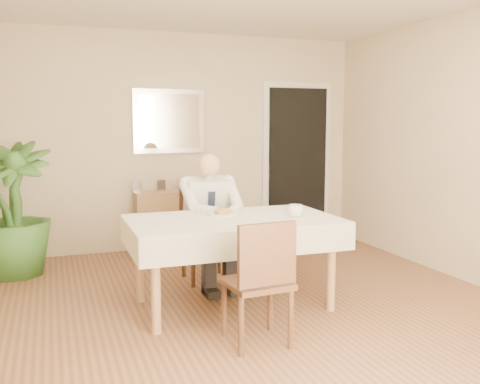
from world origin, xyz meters
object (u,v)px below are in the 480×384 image
object	(u,v)px
potted_palm	(13,209)
chair_far	(204,227)
sideboard	(174,221)
coffee_mug	(295,211)
chair_near	(261,276)
dining_table	(233,228)
seated_man	(212,214)

from	to	relation	value
potted_palm	chair_far	bearing A→B (deg)	-22.59
chair_far	sideboard	bearing A→B (deg)	94.59
coffee_mug	sideboard	bearing A→B (deg)	103.89
coffee_mug	chair_near	bearing A→B (deg)	-129.73
dining_table	potted_palm	bearing A→B (deg)	137.62
potted_palm	chair_near	bearing A→B (deg)	-55.59
sideboard	chair_near	bearing A→B (deg)	-90.68
sideboard	dining_table	bearing A→B (deg)	-88.68
sideboard	potted_palm	xyz separation A→B (m)	(-1.73, -0.47, 0.31)
dining_table	seated_man	size ratio (longest dim) A/B	1.38
coffee_mug	sideboard	world-z (taller)	coffee_mug
potted_palm	dining_table	bearing A→B (deg)	-42.43
sideboard	chair_far	bearing A→B (deg)	-87.91
chair_far	sideboard	world-z (taller)	chair_far
dining_table	seated_man	bearing A→B (deg)	90.05
sideboard	potted_palm	world-z (taller)	potted_palm
coffee_mug	seated_man	bearing A→B (deg)	125.46
dining_table	seated_man	distance (m)	0.59
chair_near	coffee_mug	bearing A→B (deg)	44.85
chair_near	coffee_mug	size ratio (longest dim) A/B	6.84
potted_palm	seated_man	bearing A→B (deg)	-30.09
chair_near	sideboard	size ratio (longest dim) A/B	0.98
chair_far	coffee_mug	distance (m)	1.16
dining_table	chair_far	distance (m)	0.90
chair_far	coffee_mug	xyz separation A→B (m)	(0.51, -1.00, 0.29)
dining_table	coffee_mug	world-z (taller)	coffee_mug
chair_far	coffee_mug	world-z (taller)	chair_far
chair_far	chair_near	distance (m)	1.72
chair_near	sideboard	world-z (taller)	chair_near
chair_near	coffee_mug	world-z (taller)	chair_near
dining_table	sideboard	xyz separation A→B (m)	(-0.04, 2.09, -0.31)
seated_man	sideboard	distance (m)	1.54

